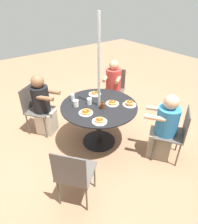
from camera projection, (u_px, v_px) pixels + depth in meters
ground_plane at (99, 141)px, 3.62m from camera, size 12.00×12.00×0.00m
patio_table at (99, 114)px, 3.31m from camera, size 1.24×1.24×0.75m
umbrella_pole at (99, 88)px, 3.06m from camera, size 0.04×0.04×2.12m
patio_chair_north at (175, 131)px, 3.02m from camera, size 0.59×0.59×0.90m
diner_north at (164, 130)px, 3.07m from camera, size 0.53×0.56×1.11m
patio_chair_east at (115, 87)px, 4.34m from camera, size 0.60×0.60×0.90m
diner_east at (113, 90)px, 4.19m from camera, size 0.53×0.51×1.17m
patio_chair_south at (35, 107)px, 3.64m from camera, size 0.60×0.60×0.90m
diner_south at (43, 107)px, 3.59m from camera, size 0.50×0.53×1.15m
patio_chair_west at (73, 173)px, 2.34m from camera, size 0.60×0.60×0.90m
pancake_plate_a at (86, 112)px, 3.00m from camera, size 0.22×0.22×0.05m
pancake_plate_b at (100, 121)px, 2.81m from camera, size 0.22×0.22×0.06m
pancake_plate_c at (95, 94)px, 3.53m from camera, size 0.22×0.22×0.05m
pancake_plate_d at (129, 104)px, 3.21m from camera, size 0.22×0.22×0.07m
pancake_plate_e at (112, 103)px, 3.24m from camera, size 0.22×0.22×0.06m
syrup_bottle at (102, 106)px, 3.11m from camera, size 0.08×0.07×0.13m
coffee_cup at (76, 103)px, 3.17m from camera, size 0.09×0.09×0.11m
drinking_glass_a at (73, 97)px, 3.32m from camera, size 0.07×0.07×0.12m
drinking_glass_b at (89, 101)px, 3.23m from camera, size 0.08×0.08×0.10m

